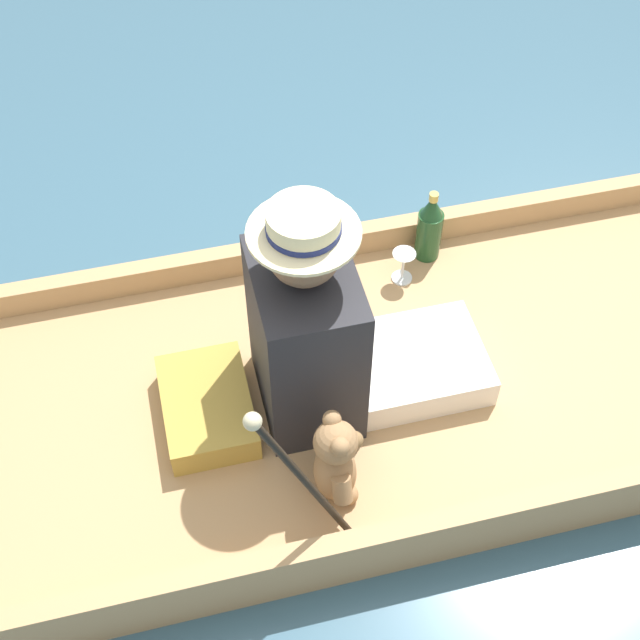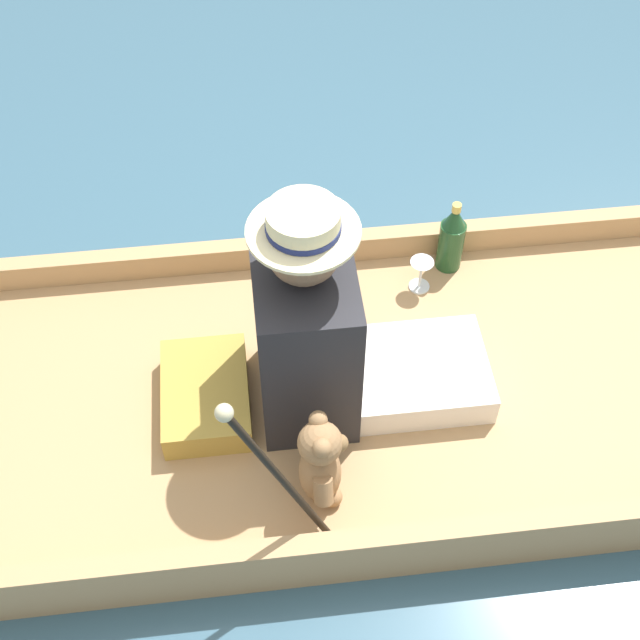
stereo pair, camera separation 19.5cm
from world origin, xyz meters
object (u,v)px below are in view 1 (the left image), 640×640
at_px(seated_person, 327,334).
at_px(champagne_bottle, 430,227).
at_px(wine_glass, 404,260).
at_px(walking_cane, 296,470).
at_px(teddy_bear, 336,462).

relative_size(seated_person, champagne_bottle, 2.76).
bearing_deg(seated_person, wine_glass, 141.44).
height_order(wine_glass, champagne_bottle, champagne_bottle).
distance_m(walking_cane, champagne_bottle, 1.22).
bearing_deg(champagne_bottle, wine_glass, -52.31).
distance_m(teddy_bear, wine_glass, 0.85).
bearing_deg(champagne_bottle, teddy_bear, -33.31).
bearing_deg(seated_person, teddy_bear, -5.84).
bearing_deg(teddy_bear, wine_glass, 149.98).
relative_size(teddy_bear, walking_cane, 0.49).
bearing_deg(teddy_bear, seated_person, 170.18).
relative_size(walking_cane, champagne_bottle, 2.38).
xyz_separation_m(seated_person, walking_cane, (0.47, -0.20, 0.11)).
bearing_deg(walking_cane, wine_glass, 147.09).
height_order(seated_person, teddy_bear, seated_person).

